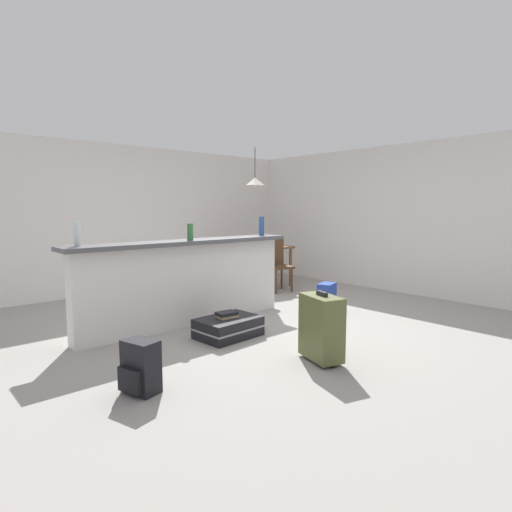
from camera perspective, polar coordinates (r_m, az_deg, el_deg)
The scene contains 16 objects.
ground_plane at distance 5.45m, azimuth 0.58°, elevation -9.05°, with size 13.00×13.00×0.05m, color gray.
wall_back at distance 7.79m, azimuth -14.75°, elevation 4.94°, with size 6.60×0.10×2.50m, color silver.
wall_right at distance 7.80m, azimuth 15.91°, elevation 4.91°, with size 0.10×6.00×2.50m, color silver.
partition_half_wall at distance 5.24m, azimuth -9.32°, elevation -3.88°, with size 2.80×0.20×1.00m, color silver.
bar_countertop at distance 5.17m, azimuth -9.43°, elevation 1.87°, with size 2.96×0.40×0.05m, color #4C4C51.
bottle_clear at distance 4.67m, azimuth -23.13°, elevation 2.79°, with size 0.06×0.06×0.25m, color silver.
bottle_green at distance 5.13m, azimuth -8.93°, elevation 3.24°, with size 0.07×0.07×0.20m, color #2D6B38.
bottle_blue at distance 5.98m, azimuth 0.75°, elevation 4.10°, with size 0.07×0.07×0.27m, color #284C89.
dining_table at distance 7.66m, azimuth 0.35°, elevation 0.60°, with size 1.10×0.80×0.74m.
dining_chair_near_partition at distance 7.28m, azimuth 2.80°, elevation -0.75°, with size 0.48×0.48×0.93m.
pendant_lamp at distance 7.58m, azimuth -0.14°, elevation 10.08°, with size 0.34×0.34×0.71m.
suitcase_flat_black at distance 4.79m, azimuth -3.76°, elevation -9.62°, with size 0.85×0.54×0.22m.
backpack_blue at distance 5.84m, azimuth 9.65°, elevation -5.79°, with size 0.32×0.30×0.42m.
suitcase_upright_olive at distance 4.04m, azimuth 8.86°, elevation -9.52°, with size 0.36×0.49×0.67m.
backpack_black at distance 3.51m, azimuth -15.45°, elevation -14.41°, with size 0.30×0.32×0.42m.
book_stack at distance 4.76m, azimuth -3.99°, elevation -7.94°, with size 0.24×0.19×0.06m.
Camera 1 is at (-3.54, -3.88, 1.45)m, focal length 29.45 mm.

